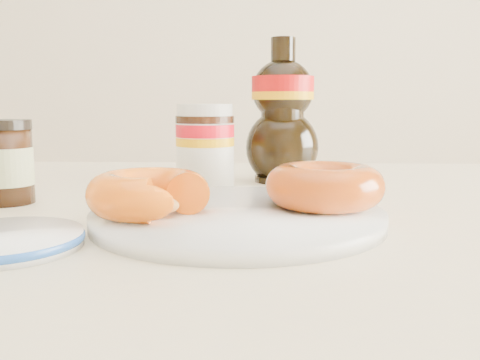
{
  "coord_description": "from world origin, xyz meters",
  "views": [
    {
      "loc": [
        0.01,
        -0.46,
        0.87
      ],
      "look_at": [
        -0.01,
        0.09,
        0.79
      ],
      "focal_mm": 40.0,
      "sensor_mm": 36.0,
      "label": 1
    }
  ],
  "objects_px": {
    "plate": "(238,216)",
    "syrup_bottle": "(282,111)",
    "nutella_jar": "(205,142)",
    "donut_bitten": "(149,193)",
    "dining_table": "(248,286)",
    "blue_rim_saucer": "(3,240)",
    "donut_whole": "(325,186)",
    "dark_jar": "(6,163)"
  },
  "relations": [
    {
      "from": "donut_whole",
      "to": "blue_rim_saucer",
      "type": "xyz_separation_m",
      "value": [
        -0.27,
        -0.11,
        -0.03
      ]
    },
    {
      "from": "donut_bitten",
      "to": "syrup_bottle",
      "type": "relative_size",
      "value": 0.55
    },
    {
      "from": "donut_whole",
      "to": "blue_rim_saucer",
      "type": "height_order",
      "value": "donut_whole"
    },
    {
      "from": "donut_whole",
      "to": "nutella_jar",
      "type": "bearing_deg",
      "value": 124.09
    },
    {
      "from": "donut_bitten",
      "to": "dark_jar",
      "type": "relative_size",
      "value": 1.17
    },
    {
      "from": "plate",
      "to": "blue_rim_saucer",
      "type": "xyz_separation_m",
      "value": [
        -0.18,
        -0.1,
        -0.0
      ]
    },
    {
      "from": "dining_table",
      "to": "plate",
      "type": "distance_m",
      "value": 0.11
    },
    {
      "from": "plate",
      "to": "dining_table",
      "type": "bearing_deg",
      "value": 81.45
    },
    {
      "from": "dining_table",
      "to": "blue_rim_saucer",
      "type": "relative_size",
      "value": 11.03
    },
    {
      "from": "dining_table",
      "to": "nutella_jar",
      "type": "bearing_deg",
      "value": 110.96
    },
    {
      "from": "syrup_bottle",
      "to": "dark_jar",
      "type": "bearing_deg",
      "value": -150.56
    },
    {
      "from": "donut_bitten",
      "to": "dining_table",
      "type": "bearing_deg",
      "value": 41.18
    },
    {
      "from": "donut_bitten",
      "to": "blue_rim_saucer",
      "type": "bearing_deg",
      "value": -147.56
    },
    {
      "from": "donut_whole",
      "to": "dark_jar",
      "type": "bearing_deg",
      "value": 168.26
    },
    {
      "from": "donut_bitten",
      "to": "syrup_bottle",
      "type": "distance_m",
      "value": 0.33
    },
    {
      "from": "plate",
      "to": "donut_bitten",
      "type": "xyz_separation_m",
      "value": [
        -0.08,
        -0.03,
        0.03
      ]
    },
    {
      "from": "dining_table",
      "to": "syrup_bottle",
      "type": "xyz_separation_m",
      "value": [
        0.04,
        0.21,
        0.19
      ]
    },
    {
      "from": "plate",
      "to": "syrup_bottle",
      "type": "distance_m",
      "value": 0.29
    },
    {
      "from": "nutella_jar",
      "to": "syrup_bottle",
      "type": "relative_size",
      "value": 0.55
    },
    {
      "from": "nutella_jar",
      "to": "blue_rim_saucer",
      "type": "relative_size",
      "value": 0.89
    },
    {
      "from": "donut_whole",
      "to": "blue_rim_saucer",
      "type": "bearing_deg",
      "value": -156.84
    },
    {
      "from": "donut_bitten",
      "to": "syrup_bottle",
      "type": "height_order",
      "value": "syrup_bottle"
    },
    {
      "from": "dining_table",
      "to": "donut_bitten",
      "type": "distance_m",
      "value": 0.17
    },
    {
      "from": "donut_whole",
      "to": "syrup_bottle",
      "type": "distance_m",
      "value": 0.27
    },
    {
      "from": "nutella_jar",
      "to": "dining_table",
      "type": "bearing_deg",
      "value": -69.04
    },
    {
      "from": "nutella_jar",
      "to": "syrup_bottle",
      "type": "xyz_separation_m",
      "value": [
        0.11,
        0.05,
        0.04
      ]
    },
    {
      "from": "donut_bitten",
      "to": "syrup_bottle",
      "type": "xyz_separation_m",
      "value": [
        0.13,
        0.3,
        0.07
      ]
    },
    {
      "from": "nutella_jar",
      "to": "dark_jar",
      "type": "height_order",
      "value": "nutella_jar"
    },
    {
      "from": "dining_table",
      "to": "plate",
      "type": "bearing_deg",
      "value": -98.55
    },
    {
      "from": "dining_table",
      "to": "dark_jar",
      "type": "distance_m",
      "value": 0.31
    },
    {
      "from": "dark_jar",
      "to": "blue_rim_saucer",
      "type": "relative_size",
      "value": 0.75
    },
    {
      "from": "plate",
      "to": "nutella_jar",
      "type": "xyz_separation_m",
      "value": [
        -0.05,
        0.22,
        0.05
      ]
    },
    {
      "from": "dark_jar",
      "to": "plate",
      "type": "bearing_deg",
      "value": -18.97
    },
    {
      "from": "dining_table",
      "to": "syrup_bottle",
      "type": "relative_size",
      "value": 6.82
    },
    {
      "from": "plate",
      "to": "donut_whole",
      "type": "xyz_separation_m",
      "value": [
        0.08,
        0.02,
        0.03
      ]
    },
    {
      "from": "donut_bitten",
      "to": "syrup_bottle",
      "type": "bearing_deg",
      "value": 64.09
    },
    {
      "from": "plate",
      "to": "donut_whole",
      "type": "height_order",
      "value": "donut_whole"
    },
    {
      "from": "dining_table",
      "to": "plate",
      "type": "xyz_separation_m",
      "value": [
        -0.01,
        -0.06,
        0.09
      ]
    },
    {
      "from": "dining_table",
      "to": "dark_jar",
      "type": "relative_size",
      "value": 14.62
    },
    {
      "from": "dining_table",
      "to": "donut_whole",
      "type": "xyz_separation_m",
      "value": [
        0.08,
        -0.04,
        0.12
      ]
    },
    {
      "from": "nutella_jar",
      "to": "donut_bitten",
      "type": "bearing_deg",
      "value": -95.83
    },
    {
      "from": "nutella_jar",
      "to": "dark_jar",
      "type": "relative_size",
      "value": 1.18
    }
  ]
}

